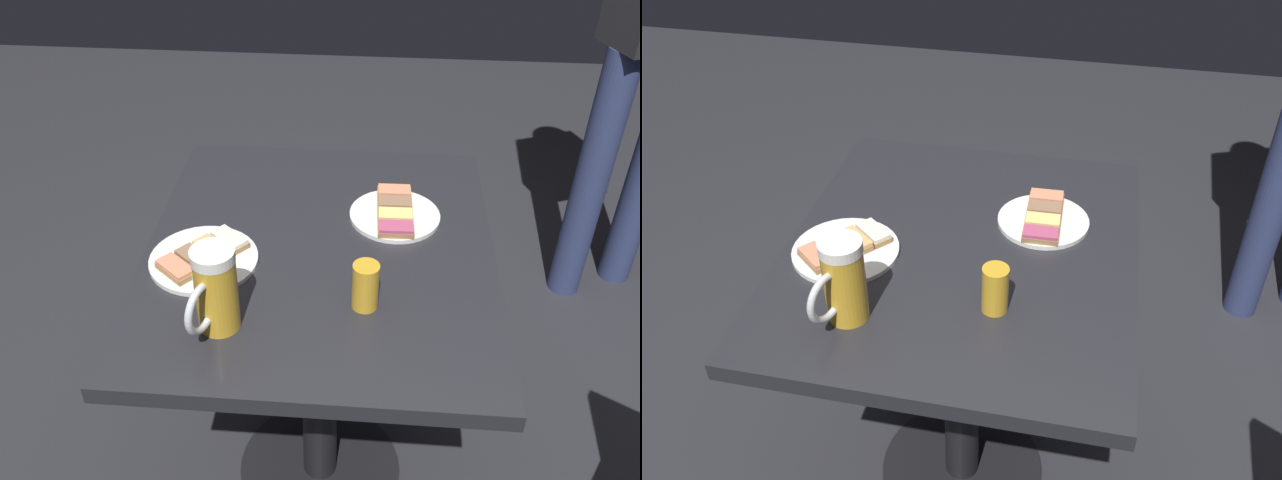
# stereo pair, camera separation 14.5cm
# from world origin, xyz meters

# --- Properties ---
(ground_plane) EXTENTS (6.00, 6.00, 0.00)m
(ground_plane) POSITION_xyz_m (0.00, 0.00, 0.00)
(ground_plane) COLOR #28282D
(cafe_table) EXTENTS (0.73, 0.84, 0.78)m
(cafe_table) POSITION_xyz_m (0.00, 0.00, 0.62)
(cafe_table) COLOR black
(cafe_table) RESTS_ON ground_plane
(plate_near) EXTENTS (0.20, 0.20, 0.03)m
(plate_near) POSITION_xyz_m (0.16, 0.13, 0.79)
(plate_near) COLOR white
(plate_near) RESTS_ON cafe_table
(plate_far) EXTENTS (0.22, 0.22, 0.03)m
(plate_far) POSITION_xyz_m (-0.23, -0.07, 0.79)
(plate_far) COLOR white
(plate_far) RESTS_ON cafe_table
(beer_mug) EXTENTS (0.08, 0.14, 0.17)m
(beer_mug) POSITION_xyz_m (-0.17, -0.25, 0.86)
(beer_mug) COLOR gold
(beer_mug) RESTS_ON cafe_table
(beer_glass_small) EXTENTS (0.05, 0.05, 0.10)m
(beer_glass_small) POSITION_xyz_m (0.10, -0.17, 0.82)
(beer_glass_small) COLOR gold
(beer_glass_small) RESTS_ON cafe_table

